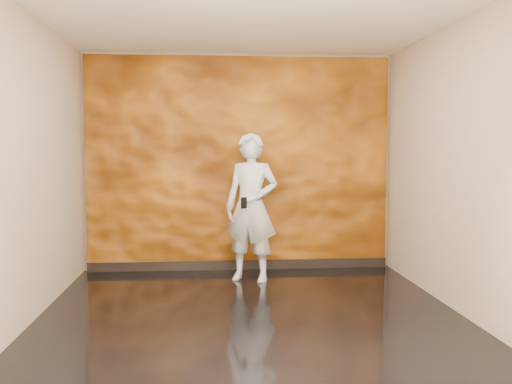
# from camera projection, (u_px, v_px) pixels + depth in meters

# --- Properties ---
(room) EXTENTS (4.02, 4.02, 2.81)m
(room) POSITION_uv_depth(u_px,v_px,m) (250.00, 167.00, 5.44)
(room) COLOR black
(room) RESTS_ON ground
(feature_wall) EXTENTS (3.90, 0.06, 2.75)m
(feature_wall) POSITION_uv_depth(u_px,v_px,m) (239.00, 164.00, 7.38)
(feature_wall) COLOR orange
(feature_wall) RESTS_ON ground
(baseboard) EXTENTS (3.90, 0.04, 0.12)m
(baseboard) POSITION_uv_depth(u_px,v_px,m) (239.00, 265.00, 7.45)
(baseboard) COLOR black
(baseboard) RESTS_ON ground
(man) EXTENTS (0.75, 0.63, 1.76)m
(man) POSITION_uv_depth(u_px,v_px,m) (251.00, 207.00, 6.77)
(man) COLOR #A5AAB6
(man) RESTS_ON ground
(phone) EXTENTS (0.07, 0.04, 0.13)m
(phone) POSITION_uv_depth(u_px,v_px,m) (244.00, 203.00, 6.54)
(phone) COLOR black
(phone) RESTS_ON man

